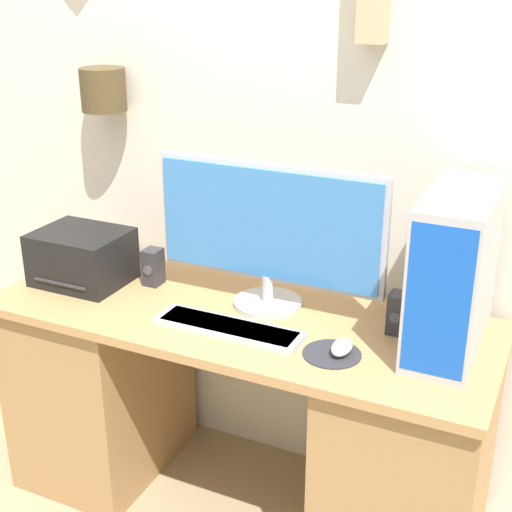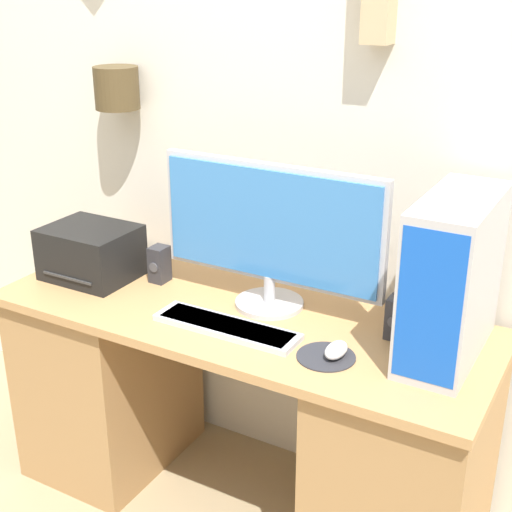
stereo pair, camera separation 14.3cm
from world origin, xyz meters
The scene contains 10 objects.
wall_back centered at (0.00, 0.66, 1.37)m, with size 6.40×0.21×2.75m.
desk centered at (0.00, 0.30, 0.38)m, with size 1.59×0.60×0.74m.
monitor centered at (0.06, 0.39, 1.00)m, with size 0.74×0.22×0.46m.
keyboard centered at (0.02, 0.18, 0.75)m, with size 0.46×0.12×0.02m.
mousepad centered at (0.35, 0.18, 0.74)m, with size 0.16×0.16×0.00m.
mouse centered at (0.37, 0.19, 0.76)m, with size 0.05×0.10×0.04m.
computer_tower centered at (0.62, 0.37, 0.97)m, with size 0.18×0.44×0.45m.
printer centered at (-0.59, 0.29, 0.83)m, with size 0.30×0.25×0.18m.
speaker_left centered at (-0.36, 0.37, 0.80)m, with size 0.06×0.07×0.13m.
speaker_right centered at (0.48, 0.39, 0.80)m, with size 0.06×0.07×0.13m.
Camera 2 is at (1.02, -1.41, 1.74)m, focal length 50.00 mm.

